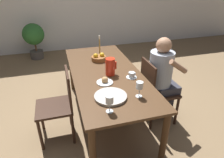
% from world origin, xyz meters
% --- Properties ---
extents(ground_plane, '(20.00, 20.00, 0.00)m').
position_xyz_m(ground_plane, '(0.00, 0.00, 0.00)').
color(ground_plane, '#7F6647').
extents(dining_table, '(0.86, 2.01, 0.73)m').
position_xyz_m(dining_table, '(0.00, 0.00, 0.64)').
color(dining_table, '#472D19').
rests_on(dining_table, ground_plane).
extents(chair_person_side, '(0.42, 0.42, 0.90)m').
position_xyz_m(chair_person_side, '(0.62, -0.22, 0.49)').
color(chair_person_side, '#331E14').
rests_on(chair_person_side, ground_plane).
extents(chair_opposite, '(0.42, 0.42, 0.90)m').
position_xyz_m(chair_opposite, '(-0.62, -0.20, 0.49)').
color(chair_opposite, '#331E14').
rests_on(chair_opposite, ground_plane).
extents(person_seated, '(0.39, 0.41, 1.19)m').
position_xyz_m(person_seated, '(0.71, -0.22, 0.71)').
color(person_seated, '#33333D').
rests_on(person_seated, ground_plane).
extents(red_pitcher, '(0.14, 0.12, 0.22)m').
position_xyz_m(red_pitcher, '(0.04, -0.09, 0.84)').
color(red_pitcher, red).
rests_on(red_pitcher, dining_table).
extents(wine_glass_water, '(0.07, 0.07, 0.17)m').
position_xyz_m(wine_glass_water, '(0.19, -0.66, 0.86)').
color(wine_glass_water, white).
rests_on(wine_glass_water, dining_table).
extents(wine_glass_juice, '(0.07, 0.07, 0.17)m').
position_xyz_m(wine_glass_juice, '(-0.17, -0.82, 0.86)').
color(wine_glass_juice, white).
rests_on(wine_glass_juice, dining_table).
extents(teacup_near_person, '(0.13, 0.13, 0.07)m').
position_xyz_m(teacup_near_person, '(0.27, -0.24, 0.76)').
color(teacup_near_person, silver).
rests_on(teacup_near_person, dining_table).
extents(serving_tray, '(0.34, 0.34, 0.03)m').
position_xyz_m(serving_tray, '(-0.10, -0.60, 0.75)').
color(serving_tray, '#B7B2A8').
rests_on(serving_tray, dining_table).
extents(bread_plate, '(0.19, 0.19, 0.08)m').
position_xyz_m(bread_plate, '(-0.08, -0.28, 0.76)').
color(bread_plate, silver).
rests_on(bread_plate, dining_table).
extents(fruit_bowl, '(0.21, 0.21, 0.12)m').
position_xyz_m(fruit_bowl, '(0.00, 0.39, 0.77)').
color(fruit_bowl, brown).
rests_on(fruit_bowl, dining_table).
extents(candlestick_tall, '(0.06, 0.06, 0.32)m').
position_xyz_m(candlestick_tall, '(0.06, 0.57, 0.85)').
color(candlestick_tall, olive).
rests_on(candlestick_tall, dining_table).
extents(potted_plant, '(0.49, 0.49, 0.85)m').
position_xyz_m(potted_plant, '(-1.06, 2.68, 0.53)').
color(potted_plant, '#4C4742').
rests_on(potted_plant, ground_plane).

